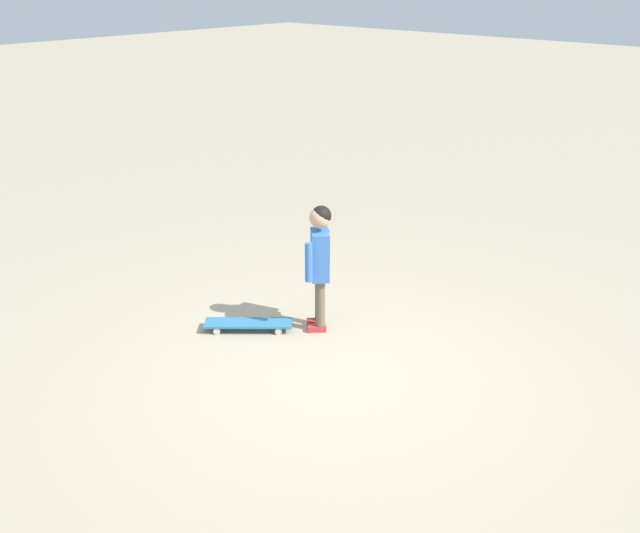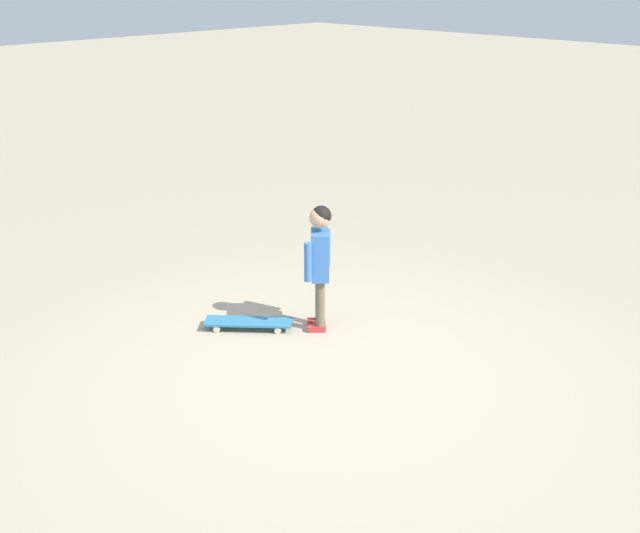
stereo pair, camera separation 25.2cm
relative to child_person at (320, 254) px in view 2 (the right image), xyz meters
name	(u,v)px [view 2 (the right image)]	position (x,y,z in m)	size (l,w,h in m)	color
ground_plane	(330,371)	(0.47, 0.57, -0.66)	(50.00, 50.00, 0.00)	tan
child_person	(320,254)	(0.00, 0.00, 0.00)	(0.39, 0.28, 1.06)	brown
skateboard	(248,322)	(0.43, -0.41, -0.60)	(0.62, 0.66, 0.07)	teal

